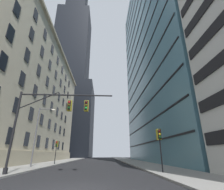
# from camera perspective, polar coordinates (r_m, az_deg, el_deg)

# --- Properties ---
(ground_plane) EXTENTS (102.00, 160.00, 0.10)m
(ground_plane) POSITION_cam_1_polar(r_m,az_deg,el_deg) (10.04, -13.16, -29.92)
(ground_plane) COLOR black
(station_building) EXTENTS (14.70, 60.00, 29.84)m
(station_building) POSITION_cam_1_polar(r_m,az_deg,el_deg) (41.14, -31.11, 1.57)
(station_building) COLOR #BCAF93
(station_building) RESTS_ON ground
(dark_skyscraper) EXTENTS (28.06, 28.06, 174.30)m
(dark_skyscraper) POSITION_cam_1_polar(r_m,az_deg,el_deg) (101.59, -14.21, 10.24)
(dark_skyscraper) COLOR black
(dark_skyscraper) RESTS_ON ground
(glass_office_midrise) EXTENTS (17.13, 43.55, 59.24)m
(glass_office_midrise) POSITION_cam_1_polar(r_m,az_deg,el_deg) (50.30, 19.23, 14.85)
(glass_office_midrise) COLOR teal
(glass_office_midrise) RESTS_ON ground
(traffic_signal_mast) EXTENTS (9.09, 0.63, 7.38)m
(traffic_signal_mast) POSITION_cam_1_polar(r_m,az_deg,el_deg) (16.33, -19.47, -6.02)
(traffic_signal_mast) COLOR black
(traffic_signal_mast) RESTS_ON sidewalk_left
(traffic_light_near_right) EXTENTS (0.40, 0.63, 3.93)m
(traffic_light_near_right) POSITION_cam_1_polar(r_m,az_deg,el_deg) (17.07, 16.35, -14.04)
(traffic_light_near_right) COLOR black
(traffic_light_near_right) RESTS_ON sidewalk_right
(traffic_light_far_left) EXTENTS (0.40, 0.63, 3.75)m
(traffic_light_far_left) POSITION_cam_1_polar(r_m,az_deg,el_deg) (30.86, -18.99, -16.44)
(traffic_light_far_left) COLOR black
(traffic_light_far_left) RESTS_ON sidewalk_left
(street_lamppost) EXTENTS (2.37, 0.32, 7.92)m
(street_lamppost) POSITION_cam_1_polar(r_m,az_deg,el_deg) (25.29, -24.49, -11.28)
(street_lamppost) COLOR #47474C
(street_lamppost) RESTS_ON sidewalk_left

